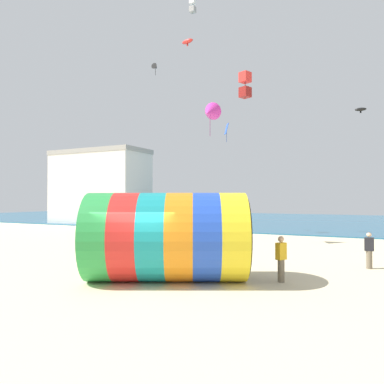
# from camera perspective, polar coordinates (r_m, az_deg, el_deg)

# --- Properties ---
(ground_plane) EXTENTS (120.00, 120.00, 0.00)m
(ground_plane) POSITION_cam_1_polar(r_m,az_deg,el_deg) (13.15, -7.55, -13.92)
(ground_plane) COLOR beige
(sea) EXTENTS (120.00, 40.00, 0.10)m
(sea) POSITION_cam_1_polar(r_m,az_deg,el_deg) (50.72, 18.74, -4.21)
(sea) COLOR #236084
(sea) RESTS_ON ground
(giant_inflatable_tube) EXTENTS (6.42, 5.34, 3.15)m
(giant_inflatable_tube) POSITION_cam_1_polar(r_m,az_deg,el_deg) (13.54, -3.76, -6.80)
(giant_inflatable_tube) COLOR green
(giant_inflatable_tube) RESTS_ON ground
(kite_handler) EXTENTS (0.36, 0.42, 1.62)m
(kite_handler) POSITION_cam_1_polar(r_m,az_deg,el_deg) (13.74, 13.42, -9.86)
(kite_handler) COLOR #726651
(kite_handler) RESTS_ON ground
(kite_blue_diamond) EXTENTS (0.57, 0.66, 1.54)m
(kite_blue_diamond) POSITION_cam_1_polar(r_m,az_deg,el_deg) (31.26, 5.28, 9.52)
(kite_blue_diamond) COLOR blue
(kite_black_parafoil) EXTENTS (0.67, 0.31, 0.36)m
(kite_black_parafoil) POSITION_cam_1_polar(r_m,az_deg,el_deg) (25.55, 24.31, 11.41)
(kite_black_parafoil) COLOR black
(kite_magenta_delta) EXTENTS (1.20, 1.51, 2.30)m
(kite_magenta_delta) POSITION_cam_1_polar(r_m,az_deg,el_deg) (24.92, 2.76, 12.03)
(kite_magenta_delta) COLOR #D1339E
(kite_white_box) EXTENTS (0.47, 0.47, 1.26)m
(kite_white_box) POSITION_cam_1_polar(r_m,az_deg,el_deg) (33.98, 0.11, 26.57)
(kite_white_box) COLOR white
(kite_red_parafoil) EXTENTS (1.21, 0.70, 0.59)m
(kite_red_parafoil) POSITION_cam_1_polar(r_m,az_deg,el_deg) (33.48, -0.70, 21.97)
(kite_red_parafoil) COLOR red
(kite_red_box) EXTENTS (0.50, 0.50, 1.12)m
(kite_red_box) POSITION_cam_1_polar(r_m,az_deg,el_deg) (16.25, 8.10, 15.86)
(kite_red_box) COLOR red
(kite_black_delta) EXTENTS (0.55, 0.62, 1.01)m
(kite_black_delta) POSITION_cam_1_polar(r_m,az_deg,el_deg) (34.53, -5.59, 18.41)
(kite_black_delta) COLOR black
(bystander_near_water) EXTENTS (0.38, 0.26, 1.52)m
(bystander_near_water) POSITION_cam_1_polar(r_m,az_deg,el_deg) (17.51, 25.38, -8.05)
(bystander_near_water) COLOR #726651
(bystander_near_water) RESTS_ON ground
(promenade_building) EXTENTS (11.42, 5.23, 8.51)m
(promenade_building) POSITION_cam_1_polar(r_m,az_deg,el_deg) (44.60, -13.89, 0.74)
(promenade_building) COLOR silver
(promenade_building) RESTS_ON ground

